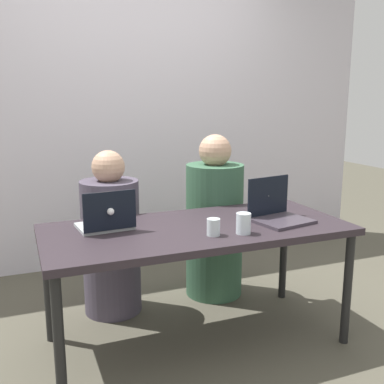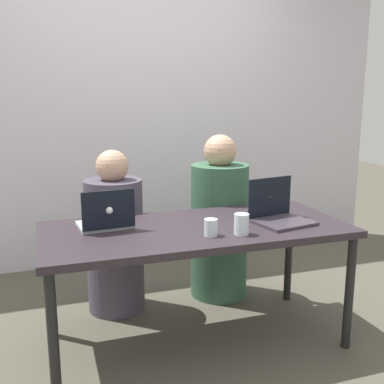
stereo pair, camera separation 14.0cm
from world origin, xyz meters
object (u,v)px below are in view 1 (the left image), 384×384
at_px(laptop_back_left, 106,221).
at_px(person_on_right, 214,225).
at_px(laptop_front_right, 277,212).
at_px(water_glass_center, 213,228).
at_px(water_glass_right, 243,225).
at_px(person_on_left, 111,242).

bearing_deg(laptop_back_left, person_on_right, -157.08).
bearing_deg(person_on_right, laptop_front_right, 106.45).
relative_size(person_on_right, laptop_back_left, 3.80).
relative_size(laptop_front_right, water_glass_center, 3.91).
distance_m(water_glass_center, water_glass_right, 0.16).
bearing_deg(water_glass_right, laptop_front_right, 26.68).
height_order(laptop_back_left, water_glass_center, laptop_back_left).
bearing_deg(laptop_back_left, water_glass_right, 147.41).
bearing_deg(person_on_left, laptop_back_left, 65.34).
bearing_deg(person_on_right, water_glass_center, 72.27).
xyz_separation_m(laptop_back_left, water_glass_center, (0.50, -0.31, -0.01)).
bearing_deg(person_on_right, laptop_back_left, 35.53).
height_order(person_on_right, laptop_front_right, person_on_right).
xyz_separation_m(laptop_front_right, water_glass_center, (-0.46, -0.12, -0.01)).
xyz_separation_m(person_on_left, laptop_back_left, (-0.11, -0.46, 0.27)).
relative_size(laptop_back_left, water_glass_center, 3.42).
distance_m(person_on_right, water_glass_center, 0.88).
relative_size(laptop_back_left, water_glass_right, 2.76).
bearing_deg(person_on_left, person_on_right, 168.88).
relative_size(person_on_left, water_glass_center, 12.13).
distance_m(person_on_left, laptop_back_left, 0.55).
bearing_deg(laptop_front_right, laptop_back_left, 157.94).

